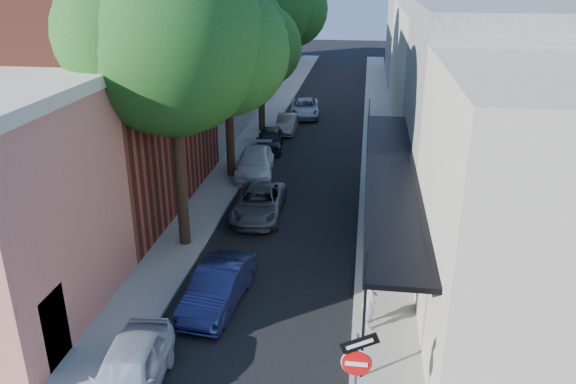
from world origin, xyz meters
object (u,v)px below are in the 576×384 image
(parked_car_g, at_px, (305,108))
(parked_car_b, at_px, (218,287))
(parked_car_e, at_px, (270,139))
(parked_car_d, at_px, (255,163))
(pedestrian, at_px, (369,299))
(sign_post, at_px, (357,367))
(parked_car_c, at_px, (259,203))
(parked_car_f, at_px, (287,124))
(oak_mid, at_px, (235,40))
(parked_car_a, at_px, (129,372))
(oak_near, at_px, (185,43))
(oak_far, at_px, (268,3))

(parked_car_g, bearing_deg, parked_car_b, -95.80)
(parked_car_b, height_order, parked_car_e, parked_car_b)
(parked_car_d, xyz_separation_m, parked_car_g, (1.20, 13.11, -0.04))
(pedestrian, bearing_deg, sign_post, 157.61)
(parked_car_c, distance_m, parked_car_f, 13.83)
(parked_car_g, relative_size, pedestrian, 2.35)
(parked_car_b, bearing_deg, oak_mid, 105.08)
(parked_car_a, xyz_separation_m, parked_car_c, (1.20, 11.63, -0.07))
(parked_car_b, relative_size, parked_car_g, 0.89)
(oak_near, relative_size, parked_car_d, 2.45)
(parked_car_c, distance_m, parked_car_d, 5.34)
(oak_mid, bearing_deg, oak_near, -89.63)
(oak_near, distance_m, parked_car_d, 10.93)
(sign_post, distance_m, pedestrian, 4.47)
(parked_car_c, relative_size, parked_car_d, 0.97)
(pedestrian, bearing_deg, parked_car_c, 13.19)
(parked_car_f, bearing_deg, oak_near, -95.98)
(sign_post, distance_m, parked_car_d, 18.45)
(parked_car_f, bearing_deg, parked_car_a, -92.81)
(parked_car_d, height_order, parked_car_e, parked_car_d)
(parked_car_c, height_order, parked_car_f, parked_car_c)
(parked_car_a, bearing_deg, pedestrian, 26.42)
(parked_car_d, bearing_deg, parked_car_b, -90.95)
(oak_far, relative_size, parked_car_a, 2.90)
(oak_near, relative_size, oak_far, 0.96)
(parked_car_b, height_order, parked_car_f, parked_car_b)
(oak_far, xyz_separation_m, pedestrian, (6.82, -21.94, -7.16))
(parked_car_b, bearing_deg, sign_post, -42.17)
(oak_near, bearing_deg, parked_car_d, 84.65)
(sign_post, distance_m, oak_near, 12.77)
(parked_car_c, bearing_deg, pedestrian, -60.56)
(parked_car_c, xyz_separation_m, pedestrian, (4.86, -7.92, 0.47))
(sign_post, relative_size, parked_car_e, 0.77)
(parked_car_c, bearing_deg, parked_car_g, 87.88)
(oak_far, height_order, parked_car_b, oak_far)
(parked_car_f, xyz_separation_m, parked_car_g, (0.72, 4.49, 0.05))
(parked_car_a, distance_m, parked_car_e, 21.41)
(parked_car_e, distance_m, pedestrian, 18.71)
(parked_car_c, xyz_separation_m, parked_car_f, (-0.72, 13.81, -0.04))
(pedestrian, bearing_deg, parked_car_d, 6.45)
(parked_car_d, distance_m, parked_car_f, 8.63)
(parked_car_a, bearing_deg, oak_mid, 87.77)
(sign_post, xyz_separation_m, parked_car_a, (-5.76, 0.64, -1.34))
(sign_post, height_order, parked_car_d, sign_post)
(oak_mid, bearing_deg, parked_car_f, 81.62)
(parked_car_e, height_order, parked_car_g, parked_car_e)
(parked_car_e, bearing_deg, oak_near, -98.96)
(parked_car_b, bearing_deg, parked_car_d, 101.21)
(oak_far, relative_size, pedestrian, 6.11)
(sign_post, distance_m, parked_car_f, 26.66)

